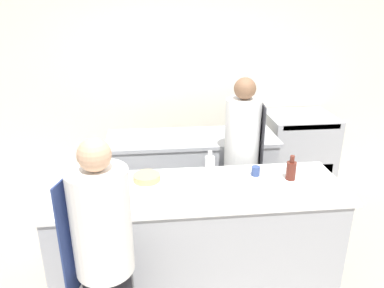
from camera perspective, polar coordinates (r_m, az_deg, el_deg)
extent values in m
plane|color=#A89E8E|center=(3.64, 0.63, -19.56)|extent=(16.00, 16.00, 0.00)
cube|color=silver|center=(4.97, -2.26, 9.95)|extent=(8.00, 0.06, 2.80)
cube|color=#A8AAAF|center=(3.37, 0.67, -13.88)|extent=(2.37, 0.75, 0.88)
cube|color=white|center=(3.12, 0.70, -6.96)|extent=(2.47, 0.79, 0.04)
cube|color=#A8AAAF|center=(4.41, -0.03, -4.75)|extent=(1.84, 0.66, 0.88)
cube|color=#A8AAAF|center=(4.23, -0.03, 0.87)|extent=(1.92, 0.68, 0.04)
cube|color=#A8AAAF|center=(5.18, 15.71, -0.91)|extent=(0.84, 0.75, 0.98)
cube|color=black|center=(4.96, 16.96, -4.86)|extent=(0.67, 0.01, 0.34)
cube|color=black|center=(4.72, 17.83, 2.44)|extent=(0.71, 0.01, 0.06)
cylinder|color=white|center=(2.40, -13.66, -11.49)|extent=(0.37, 0.37, 0.70)
cube|color=navy|center=(2.53, -17.54, -12.78)|extent=(0.11, 0.34, 0.80)
sphere|color=tan|center=(2.19, -14.67, -1.63)|extent=(0.20, 0.20, 0.20)
cylinder|color=black|center=(4.08, 7.21, -8.14)|extent=(0.30, 0.30, 0.77)
cylinder|color=white|center=(3.77, 7.72, 1.63)|extent=(0.35, 0.35, 0.70)
cube|color=#2D2D33|center=(3.84, 10.33, 0.24)|extent=(0.05, 0.33, 0.81)
sphere|color=brown|center=(3.64, 8.08, 8.37)|extent=(0.21, 0.21, 0.21)
cylinder|color=#5B2319|center=(3.33, 14.86, -3.97)|extent=(0.08, 0.08, 0.16)
cylinder|color=#5B2319|center=(3.28, 15.04, -2.23)|extent=(0.04, 0.04, 0.06)
cylinder|color=silver|center=(3.38, 2.74, -3.04)|extent=(0.09, 0.09, 0.14)
cylinder|color=silver|center=(3.34, 2.77, -1.55)|extent=(0.04, 0.04, 0.05)
cylinder|color=black|center=(3.19, -16.25, -4.66)|extent=(0.06, 0.06, 0.21)
cylinder|color=black|center=(3.13, -16.53, -2.21)|extent=(0.03, 0.03, 0.08)
cylinder|color=tan|center=(3.24, -6.91, -5.09)|extent=(0.23, 0.23, 0.05)
cylinder|color=#B7BABC|center=(3.12, -12.55, -6.42)|extent=(0.26, 0.26, 0.07)
cylinder|color=white|center=(2.89, -0.26, -8.18)|extent=(0.18, 0.18, 0.08)
cylinder|color=#33477F|center=(3.34, 9.67, -4.08)|extent=(0.07, 0.07, 0.08)
cube|color=white|center=(3.06, 5.30, -7.14)|extent=(0.31, 0.20, 0.01)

